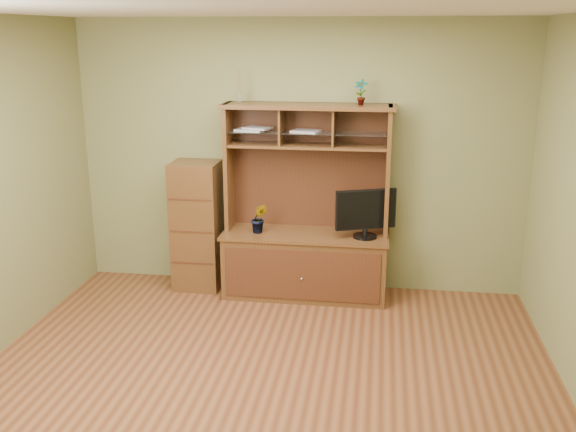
# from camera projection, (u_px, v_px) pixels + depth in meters

# --- Properties ---
(room) EXTENTS (4.54, 4.04, 2.74)m
(room) POSITION_uv_depth(u_px,v_px,m) (263.00, 210.00, 4.52)
(room) COLOR #582D19
(room) RESTS_ON ground
(media_hutch) EXTENTS (1.66, 0.61, 1.90)m
(media_hutch) POSITION_uv_depth(u_px,v_px,m) (306.00, 244.00, 6.38)
(media_hutch) COLOR #412512
(media_hutch) RESTS_ON room
(monitor) EXTENTS (0.57, 0.26, 0.47)m
(monitor) POSITION_uv_depth(u_px,v_px,m) (366.00, 213.00, 6.12)
(monitor) COLOR black
(monitor) RESTS_ON media_hutch
(orchid_plant) EXTENTS (0.17, 0.14, 0.30)m
(orchid_plant) POSITION_uv_depth(u_px,v_px,m) (259.00, 218.00, 6.29)
(orchid_plant) COLOR #316020
(orchid_plant) RESTS_ON media_hutch
(top_plant) EXTENTS (0.15, 0.12, 0.24)m
(top_plant) POSITION_uv_depth(u_px,v_px,m) (361.00, 92.00, 5.97)
(top_plant) COLOR #3A6021
(top_plant) RESTS_ON media_hutch
(reed_diffuser) EXTENTS (0.06, 0.06, 0.31)m
(reed_diffuser) POSITION_uv_depth(u_px,v_px,m) (239.00, 90.00, 6.13)
(reed_diffuser) COLOR silver
(reed_diffuser) RESTS_ON media_hutch
(magazines) EXTENTS (0.85, 0.26, 0.04)m
(magazines) POSITION_uv_depth(u_px,v_px,m) (271.00, 130.00, 6.19)
(magazines) COLOR silver
(magazines) RESTS_ON media_hutch
(side_cabinet) EXTENTS (0.47, 0.43, 1.31)m
(side_cabinet) POSITION_uv_depth(u_px,v_px,m) (197.00, 226.00, 6.54)
(side_cabinet) COLOR #412512
(side_cabinet) RESTS_ON room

